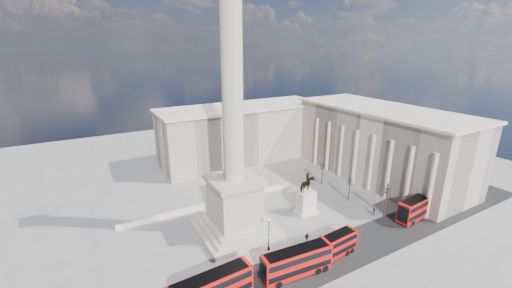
{
  "coord_description": "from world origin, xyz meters",
  "views": [
    {
      "loc": [
        -22.28,
        -42.46,
        33.65
      ],
      "look_at": [
        2.62,
        1.61,
        17.78
      ],
      "focal_mm": 22.0,
      "sensor_mm": 36.0,
      "label": 1
    }
  ],
  "objects_px": {
    "equestrian_statue": "(306,199)",
    "pedestrian_walking": "(320,240)",
    "red_bus_b": "(297,262)",
    "pedestrian_crossing": "(307,238)",
    "pedestrian_standing": "(373,212)",
    "nelsons_column": "(234,167)",
    "victorian_lamp": "(269,232)",
    "red_bus_c": "(331,247)",
    "red_bus_d": "(419,207)"
  },
  "relations": [
    {
      "from": "nelsons_column",
      "to": "pedestrian_standing",
      "type": "height_order",
      "value": "nelsons_column"
    },
    {
      "from": "red_bus_d",
      "to": "pedestrian_walking",
      "type": "xyz_separation_m",
      "value": [
        -23.51,
        2.64,
        -1.47
      ]
    },
    {
      "from": "equestrian_statue",
      "to": "pedestrian_walking",
      "type": "bearing_deg",
      "value": -115.14
    },
    {
      "from": "victorian_lamp",
      "to": "pedestrian_standing",
      "type": "bearing_deg",
      "value": -1.81
    },
    {
      "from": "victorian_lamp",
      "to": "red_bus_d",
      "type": "bearing_deg",
      "value": -10.14
    },
    {
      "from": "equestrian_statue",
      "to": "pedestrian_standing",
      "type": "distance_m",
      "value": 14.12
    },
    {
      "from": "red_bus_b",
      "to": "equestrian_statue",
      "type": "relative_size",
      "value": 1.26
    },
    {
      "from": "red_bus_c",
      "to": "equestrian_statue",
      "type": "xyz_separation_m",
      "value": [
        5.65,
        13.87,
        1.09
      ]
    },
    {
      "from": "red_bus_b",
      "to": "pedestrian_standing",
      "type": "distance_m",
      "value": 25.49
    },
    {
      "from": "victorian_lamp",
      "to": "pedestrian_walking",
      "type": "xyz_separation_m",
      "value": [
        8.74,
        -3.13,
        -2.72
      ]
    },
    {
      "from": "red_bus_d",
      "to": "equestrian_statue",
      "type": "xyz_separation_m",
      "value": [
        -18.77,
        12.73,
        0.82
      ]
    },
    {
      "from": "red_bus_d",
      "to": "victorian_lamp",
      "type": "relative_size",
      "value": 1.85
    },
    {
      "from": "red_bus_c",
      "to": "pedestrian_standing",
      "type": "xyz_separation_m",
      "value": [
        17.21,
        6.11,
        -1.28
      ]
    },
    {
      "from": "equestrian_statue",
      "to": "red_bus_b",
      "type": "bearing_deg",
      "value": -132.16
    },
    {
      "from": "red_bus_c",
      "to": "red_bus_b",
      "type": "bearing_deg",
      "value": 179.39
    },
    {
      "from": "red_bus_d",
      "to": "pedestrian_crossing",
      "type": "relative_size",
      "value": 6.27
    },
    {
      "from": "victorian_lamp",
      "to": "pedestrian_crossing",
      "type": "bearing_deg",
      "value": -11.19
    },
    {
      "from": "nelsons_column",
      "to": "pedestrian_walking",
      "type": "relative_size",
      "value": 26.8
    },
    {
      "from": "nelsons_column",
      "to": "pedestrian_crossing",
      "type": "relative_size",
      "value": 27.22
    },
    {
      "from": "nelsons_column",
      "to": "red_bus_c",
      "type": "relative_size",
      "value": 4.89
    },
    {
      "from": "red_bus_d",
      "to": "victorian_lamp",
      "type": "bearing_deg",
      "value": 164.49
    },
    {
      "from": "red_bus_b",
      "to": "pedestrian_standing",
      "type": "relative_size",
      "value": 6.69
    },
    {
      "from": "red_bus_c",
      "to": "equestrian_statue",
      "type": "bearing_deg",
      "value": 63.41
    },
    {
      "from": "nelsons_column",
      "to": "equestrian_statue",
      "type": "distance_m",
      "value": 18.57
    },
    {
      "from": "red_bus_c",
      "to": "pedestrian_crossing",
      "type": "relative_size",
      "value": 5.56
    },
    {
      "from": "nelsons_column",
      "to": "red_bus_d",
      "type": "xyz_separation_m",
      "value": [
        34.55,
        -14.14,
        -10.51
      ]
    },
    {
      "from": "pedestrian_crossing",
      "to": "red_bus_b",
      "type": "bearing_deg",
      "value": 81.59
    },
    {
      "from": "pedestrian_standing",
      "to": "pedestrian_crossing",
      "type": "bearing_deg",
      "value": -18.33
    },
    {
      "from": "red_bus_b",
      "to": "pedestrian_walking",
      "type": "bearing_deg",
      "value": 31.84
    },
    {
      "from": "red_bus_b",
      "to": "equestrian_statue",
      "type": "xyz_separation_m",
      "value": [
        13.0,
        14.36,
        0.81
      ]
    },
    {
      "from": "red_bus_b",
      "to": "pedestrian_standing",
      "type": "xyz_separation_m",
      "value": [
        24.57,
        6.6,
        -1.55
      ]
    },
    {
      "from": "pedestrian_walking",
      "to": "pedestrian_standing",
      "type": "xyz_separation_m",
      "value": [
        16.3,
        2.34,
        -0.07
      ]
    },
    {
      "from": "red_bus_b",
      "to": "equestrian_statue",
      "type": "distance_m",
      "value": 19.39
    },
    {
      "from": "equestrian_statue",
      "to": "pedestrian_standing",
      "type": "bearing_deg",
      "value": -33.85
    },
    {
      "from": "pedestrian_walking",
      "to": "nelsons_column",
      "type": "bearing_deg",
      "value": 139.62
    },
    {
      "from": "red_bus_b",
      "to": "pedestrian_crossing",
      "type": "distance_m",
      "value": 9.09
    },
    {
      "from": "equestrian_statue",
      "to": "nelsons_column",
      "type": "bearing_deg",
      "value": 174.91
    },
    {
      "from": "nelsons_column",
      "to": "red_bus_b",
      "type": "height_order",
      "value": "nelsons_column"
    },
    {
      "from": "red_bus_d",
      "to": "victorian_lamp",
      "type": "height_order",
      "value": "victorian_lamp"
    },
    {
      "from": "red_bus_c",
      "to": "equestrian_statue",
      "type": "height_order",
      "value": "equestrian_statue"
    },
    {
      "from": "victorian_lamp",
      "to": "pedestrian_standing",
      "type": "relative_size",
      "value": 3.61
    },
    {
      "from": "victorian_lamp",
      "to": "pedestrian_standing",
      "type": "xyz_separation_m",
      "value": [
        25.04,
        -0.79,
        -2.79
      ]
    },
    {
      "from": "red_bus_c",
      "to": "pedestrian_walking",
      "type": "distance_m",
      "value": 4.07
    },
    {
      "from": "victorian_lamp",
      "to": "equestrian_statue",
      "type": "xyz_separation_m",
      "value": [
        13.47,
        6.97,
        -0.43
      ]
    },
    {
      "from": "red_bus_c",
      "to": "pedestrian_standing",
      "type": "distance_m",
      "value": 18.31
    },
    {
      "from": "red_bus_b",
      "to": "pedestrian_walking",
      "type": "distance_m",
      "value": 9.42
    },
    {
      "from": "nelsons_column",
      "to": "victorian_lamp",
      "type": "height_order",
      "value": "nelsons_column"
    },
    {
      "from": "nelsons_column",
      "to": "pedestrian_crossing",
      "type": "height_order",
      "value": "nelsons_column"
    },
    {
      "from": "red_bus_c",
      "to": "victorian_lamp",
      "type": "relative_size",
      "value": 1.64
    },
    {
      "from": "red_bus_b",
      "to": "victorian_lamp",
      "type": "height_order",
      "value": "victorian_lamp"
    }
  ]
}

